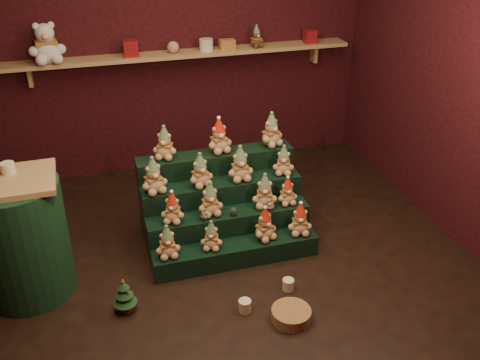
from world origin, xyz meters
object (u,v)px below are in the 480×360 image
object	(u,v)px
side_table	(21,238)
snow_globe_c	(270,205)
brown_bear	(256,37)
snow_globe_b	(233,211)
mug_right	(288,285)
snow_globe_a	(204,216)
riser_tier_front	(236,253)
mug_left	(245,306)
wicker_basket	(291,315)
white_bear	(45,38)
mini_christmas_tree	(124,295)

from	to	relation	value
side_table	snow_globe_c	bearing A→B (deg)	0.25
brown_bear	snow_globe_b	bearing A→B (deg)	-130.74
mug_right	brown_bear	world-z (taller)	brown_bear
snow_globe_c	snow_globe_a	bearing A→B (deg)	180.00
riser_tier_front	side_table	bearing A→B (deg)	175.79
mug_right	mug_left	bearing A→B (deg)	-160.68
mug_left	wicker_basket	xyz separation A→B (m)	(0.29, -0.19, -0.00)
snow_globe_b	mug_left	xyz separation A→B (m)	(-0.13, -0.76, -0.35)
mug_left	mug_right	size ratio (longest dim) A/B	1.04
mug_left	white_bear	xyz separation A→B (m)	(-1.22, 2.43, 1.51)
snow_globe_a	mug_right	world-z (taller)	snow_globe_a
mini_christmas_tree	mug_right	xyz separation A→B (m)	(1.24, -0.12, -0.10)
mug_left	mini_christmas_tree	bearing A→B (deg)	163.26
snow_globe_c	wicker_basket	size ratio (longest dim) A/B	0.32
wicker_basket	snow_globe_c	bearing A→B (deg)	80.18
snow_globe_b	mug_left	bearing A→B (deg)	-99.76
mug_left	brown_bear	xyz separation A→B (m)	(0.86, 2.43, 1.38)
mug_left	white_bear	size ratio (longest dim) A/B	0.20
side_table	mug_right	distance (m)	2.05
snow_globe_a	snow_globe_c	world-z (taller)	snow_globe_c
riser_tier_front	side_table	world-z (taller)	side_table
snow_globe_c	riser_tier_front	bearing A→B (deg)	-155.45
snow_globe_a	mini_christmas_tree	bearing A→B (deg)	-145.28
snow_globe_c	mug_right	world-z (taller)	snow_globe_c
side_table	white_bear	size ratio (longest dim) A/B	2.04
mug_left	white_bear	world-z (taller)	white_bear
snow_globe_c	mug_right	bearing A→B (deg)	-95.59
snow_globe_a	snow_globe_b	xyz separation A→B (m)	(0.25, -0.00, -0.00)
snow_globe_c	side_table	world-z (taller)	side_table
mug_right	white_bear	size ratio (longest dim) A/B	0.19
snow_globe_a	mug_left	xyz separation A→B (m)	(0.12, -0.76, -0.35)
snow_globe_b	wicker_basket	distance (m)	1.02
riser_tier_front	mug_left	bearing A→B (deg)	-100.16
side_table	mug_left	xyz separation A→B (m)	(1.52, -0.72, -0.44)
mug_right	white_bear	xyz separation A→B (m)	(-1.61, 2.29, 1.51)
mug_right	snow_globe_c	bearing A→B (deg)	84.41
snow_globe_c	side_table	bearing A→B (deg)	-178.85
side_table	brown_bear	world-z (taller)	brown_bear
riser_tier_front	side_table	size ratio (longest dim) A/B	1.43
snow_globe_a	snow_globe_b	distance (m)	0.25
riser_tier_front	snow_globe_b	bearing A→B (deg)	81.75
riser_tier_front	mug_left	size ratio (longest dim) A/B	14.70
riser_tier_front	white_bear	size ratio (longest dim) A/B	2.92
snow_globe_b	brown_bear	size ratio (longest dim) A/B	0.34
side_table	white_bear	xyz separation A→B (m)	(0.31, 1.71, 1.08)
snow_globe_b	mini_christmas_tree	xyz separation A→B (m)	(-0.98, -0.50, -0.25)
snow_globe_c	mug_right	xyz separation A→B (m)	(-0.06, -0.62, -0.36)
snow_globe_b	brown_bear	distance (m)	2.09
snow_globe_a	mini_christmas_tree	size ratio (longest dim) A/B	0.28
white_bear	snow_globe_b	bearing A→B (deg)	-57.28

